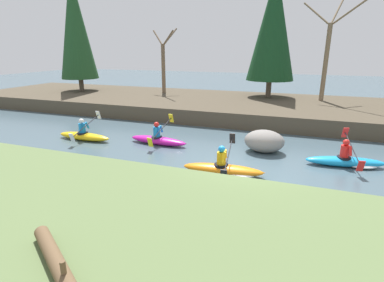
% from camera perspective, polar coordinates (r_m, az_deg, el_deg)
% --- Properties ---
extents(ground_plane, '(90.00, 90.00, 0.00)m').
position_cam_1_polar(ground_plane, '(10.24, 9.94, -6.40)').
color(ground_plane, '#425660').
extents(riverbank_far, '(44.00, 8.62, 0.85)m').
position_cam_1_polar(riverbank_far, '(19.71, 15.35, 5.93)').
color(riverbank_far, '#4C4233').
rests_on(riverbank_far, ground).
extents(conifer_tree_far_left, '(2.81, 2.81, 8.76)m').
position_cam_1_polar(conifer_tree_far_left, '(25.77, -21.37, 19.72)').
color(conifer_tree_far_left, brown).
rests_on(conifer_tree_far_left, riverbank_far).
extents(conifer_tree_left, '(3.17, 3.17, 8.14)m').
position_cam_1_polar(conifer_tree_left, '(21.61, 15.21, 20.39)').
color(conifer_tree_left, brown).
rests_on(conifer_tree_left, riverbank_far).
extents(bare_tree_upstream, '(2.65, 2.61, 4.71)m').
position_cam_1_polar(bare_tree_upstream, '(23.05, -5.40, 14.63)').
color(bare_tree_upstream, brown).
rests_on(bare_tree_upstream, riverbank_far).
extents(bare_tree_mid_upstream, '(3.46, 3.42, 6.26)m').
position_cam_1_polar(bare_tree_mid_upstream, '(21.09, 24.36, 15.00)').
color(bare_tree_mid_upstream, '#7A664C').
rests_on(bare_tree_mid_upstream, riverbank_far).
extents(kayaker_lead, '(2.79, 2.06, 1.20)m').
position_cam_1_polar(kayaker_lead, '(12.12, 27.63, -3.40)').
color(kayaker_lead, '#1993D6').
rests_on(kayaker_lead, ground).
extents(kayaker_middle, '(2.79, 2.07, 1.20)m').
position_cam_1_polar(kayaker_middle, '(10.12, 6.50, -5.31)').
color(kayaker_middle, orange).
rests_on(kayaker_middle, ground).
extents(kayaker_trailing, '(2.79, 2.07, 1.20)m').
position_cam_1_polar(kayaker_trailing, '(13.29, -6.42, 0.30)').
color(kayaker_trailing, '#C61999').
rests_on(kayaker_trailing, ground).
extents(kayaker_far_back, '(2.77, 2.06, 1.20)m').
position_cam_1_polar(kayaker_far_back, '(14.71, -19.84, 1.03)').
color(kayaker_far_back, yellow).
rests_on(kayaker_far_back, ground).
extents(boulder_midstream, '(1.60, 1.26, 0.91)m').
position_cam_1_polar(boulder_midstream, '(12.53, 13.60, -0.01)').
color(boulder_midstream, gray).
rests_on(boulder_midstream, ground).
extents(driftwood_log, '(2.28, 1.57, 0.44)m').
position_cam_1_polar(driftwood_log, '(5.15, -23.66, -21.91)').
color(driftwood_log, brown).
rests_on(driftwood_log, riverbank_near).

